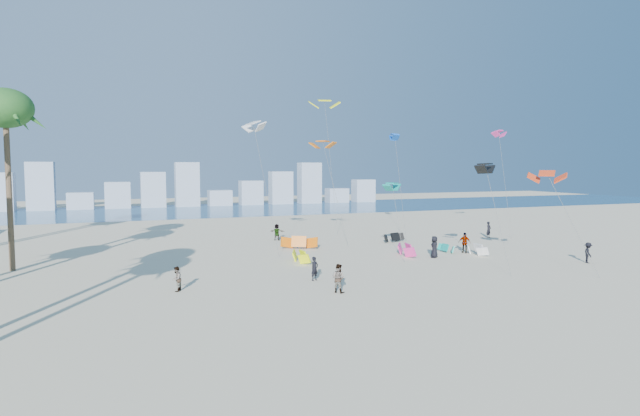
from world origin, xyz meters
name	(u,v)px	position (x,y,z in m)	size (l,w,h in m)	color
ground	(386,336)	(0.00, 0.00, 0.00)	(220.00, 220.00, 0.00)	beige
ocean	(187,211)	(0.00, 72.00, 0.01)	(220.00, 220.00, 0.00)	navy
kitesurfer_near	(315,269)	(1.05, 11.95, 0.80)	(0.58, 0.38, 1.60)	black
kitesurfer_mid	(338,278)	(1.20, 8.30, 0.87)	(0.85, 0.66, 1.75)	gray
kitesurfers_far	(403,244)	(12.09, 19.35, 0.85)	(34.39, 22.49, 1.81)	black
grounded_kites	(372,247)	(9.88, 21.06, 0.47)	(16.39, 11.39, 1.10)	#EBFA0D
flying_kites	(373,132)	(12.35, 25.86, 10.96)	(31.11, 32.77, 15.96)	#0B8F83
distant_skyline	(173,190)	(-1.19, 82.00, 3.09)	(85.00, 3.00, 8.40)	#9EADBF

